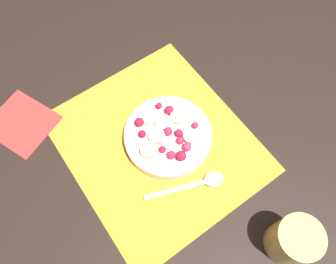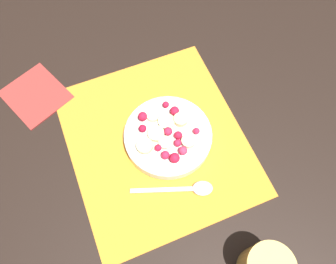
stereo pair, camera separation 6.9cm
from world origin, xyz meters
The scene contains 6 objects.
ground_plane centered at (0.00, 0.00, 0.00)m, with size 3.00×3.00×0.00m, color black.
placemat centered at (0.00, 0.00, 0.00)m, with size 0.42×0.38×0.01m.
fruit_bowl centered at (0.01, 0.02, 0.02)m, with size 0.19×0.19×0.05m.
spoon centered at (0.13, 0.02, 0.01)m, with size 0.08×0.17×0.01m.
drinking_glass centered at (0.32, 0.08, 0.05)m, with size 0.08×0.08×0.10m.
napkin centered at (-0.22, -0.22, 0.00)m, with size 0.18×0.17×0.01m.
Camera 1 is at (0.25, -0.15, 0.67)m, focal length 35.00 mm.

